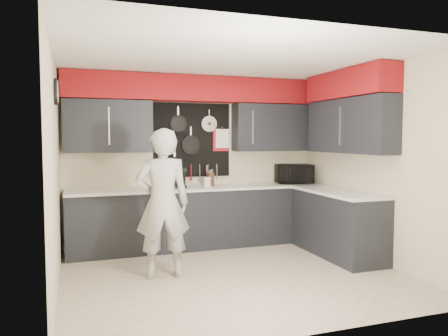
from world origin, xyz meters
name	(u,v)px	position (x,y,z in m)	size (l,w,h in m)	color
ground	(233,274)	(0.00, 0.00, 0.00)	(4.00, 4.00, 0.00)	#B5AB8C
back_wall_assembly	(198,115)	(0.01, 1.60, 2.01)	(4.00, 0.36, 2.60)	beige
right_wall_assembly	(352,117)	(1.85, 0.26, 1.94)	(0.36, 3.50, 2.60)	beige
left_wall_assembly	(55,169)	(-1.99, 0.02, 1.33)	(0.05, 3.50, 2.60)	beige
base_cabinets	(238,219)	(0.49, 1.13, 0.46)	(3.95, 2.20, 0.92)	black
microwave	(294,174)	(1.57, 1.42, 1.08)	(0.56, 0.38, 0.31)	black
knife_block	(210,180)	(0.16, 1.46, 1.02)	(0.09, 0.09, 0.20)	#3C1E13
utensil_crock	(207,182)	(0.11, 1.44, 0.99)	(0.11, 0.11, 0.15)	white
coffee_maker	(181,177)	(-0.29, 1.48, 1.07)	(0.21, 0.24, 0.30)	black
person	(163,203)	(-0.82, 0.19, 0.89)	(0.65, 0.43, 1.77)	#A5A5A2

